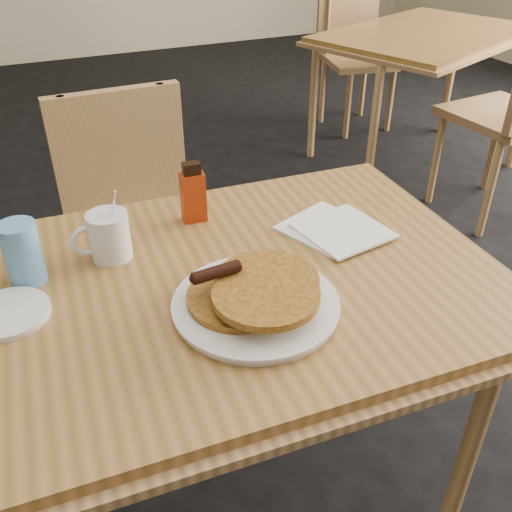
{
  "coord_description": "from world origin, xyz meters",
  "views": [
    {
      "loc": [
        -0.36,
        -0.82,
        1.42
      ],
      "look_at": [
        0.02,
        0.03,
        0.81
      ],
      "focal_mm": 40.0,
      "sensor_mm": 36.0,
      "label": 1
    }
  ],
  "objects_px": {
    "pancake_plate": "(256,298)",
    "chair_main_far": "(134,213)",
    "chair_neighbor_far": "(353,43)",
    "main_table": "(217,296)",
    "coffee_mug": "(108,235)",
    "neighbor_table": "(427,39)",
    "syrup_bottle": "(193,194)",
    "blue_tumbler": "(23,253)"
  },
  "relations": [
    {
      "from": "syrup_bottle",
      "to": "main_table",
      "type": "bearing_deg",
      "value": -94.38
    },
    {
      "from": "coffee_mug",
      "to": "main_table",
      "type": "bearing_deg",
      "value": -37.7
    },
    {
      "from": "chair_main_far",
      "to": "pancake_plate",
      "type": "relative_size",
      "value": 2.89
    },
    {
      "from": "neighbor_table",
      "to": "chair_neighbor_far",
      "type": "relative_size",
      "value": 1.58
    },
    {
      "from": "chair_neighbor_far",
      "to": "pancake_plate",
      "type": "xyz_separation_m",
      "value": [
        -1.82,
        -2.51,
        0.24
      ]
    },
    {
      "from": "chair_main_far",
      "to": "pancake_plate",
      "type": "xyz_separation_m",
      "value": [
        0.05,
        -0.83,
        0.23
      ]
    },
    {
      "from": "chair_main_far",
      "to": "chair_neighbor_far",
      "type": "distance_m",
      "value": 2.51
    },
    {
      "from": "chair_main_far",
      "to": "coffee_mug",
      "type": "xyz_separation_m",
      "value": [
        -0.16,
        -0.55,
        0.26
      ]
    },
    {
      "from": "chair_main_far",
      "to": "chair_neighbor_far",
      "type": "relative_size",
      "value": 1.01
    },
    {
      "from": "main_table",
      "to": "pancake_plate",
      "type": "height_order",
      "value": "pancake_plate"
    },
    {
      "from": "pancake_plate",
      "to": "chair_main_far",
      "type": "bearing_deg",
      "value": 93.49
    },
    {
      "from": "neighbor_table",
      "to": "syrup_bottle",
      "type": "relative_size",
      "value": 9.73
    },
    {
      "from": "neighbor_table",
      "to": "coffee_mug",
      "type": "bearing_deg",
      "value": -143.44
    },
    {
      "from": "chair_neighbor_far",
      "to": "syrup_bottle",
      "type": "distance_m",
      "value": 2.82
    },
    {
      "from": "main_table",
      "to": "blue_tumbler",
      "type": "bearing_deg",
      "value": 156.24
    },
    {
      "from": "main_table",
      "to": "pancake_plate",
      "type": "distance_m",
      "value": 0.14
    },
    {
      "from": "chair_neighbor_far",
      "to": "coffee_mug",
      "type": "xyz_separation_m",
      "value": [
        -2.03,
        -2.22,
        0.27
      ]
    },
    {
      "from": "pancake_plate",
      "to": "blue_tumbler",
      "type": "xyz_separation_m",
      "value": [
        -0.38,
        0.27,
        0.04
      ]
    },
    {
      "from": "neighbor_table",
      "to": "pancake_plate",
      "type": "bearing_deg",
      "value": -135.36
    },
    {
      "from": "chair_main_far",
      "to": "pancake_plate",
      "type": "height_order",
      "value": "chair_main_far"
    },
    {
      "from": "neighbor_table",
      "to": "main_table",
      "type": "bearing_deg",
      "value": -137.89
    },
    {
      "from": "chair_neighbor_far",
      "to": "coffee_mug",
      "type": "height_order",
      "value": "coffee_mug"
    },
    {
      "from": "chair_main_far",
      "to": "coffee_mug",
      "type": "relative_size",
      "value": 5.61
    },
    {
      "from": "main_table",
      "to": "coffee_mug",
      "type": "xyz_separation_m",
      "value": [
        -0.18,
        0.17,
        0.1
      ]
    },
    {
      "from": "main_table",
      "to": "syrup_bottle",
      "type": "relative_size",
      "value": 8.5
    },
    {
      "from": "main_table",
      "to": "coffee_mug",
      "type": "bearing_deg",
      "value": 136.31
    },
    {
      "from": "pancake_plate",
      "to": "syrup_bottle",
      "type": "height_order",
      "value": "syrup_bottle"
    },
    {
      "from": "main_table",
      "to": "neighbor_table",
      "type": "distance_m",
      "value": 2.48
    },
    {
      "from": "main_table",
      "to": "blue_tumbler",
      "type": "xyz_separation_m",
      "value": [
        -0.34,
        0.15,
        0.11
      ]
    },
    {
      "from": "main_table",
      "to": "coffee_mug",
      "type": "height_order",
      "value": "coffee_mug"
    },
    {
      "from": "coffee_mug",
      "to": "blue_tumbler",
      "type": "height_order",
      "value": "coffee_mug"
    },
    {
      "from": "pancake_plate",
      "to": "main_table",
      "type": "bearing_deg",
      "value": 105.87
    },
    {
      "from": "pancake_plate",
      "to": "blue_tumbler",
      "type": "relative_size",
      "value": 2.44
    },
    {
      "from": "coffee_mug",
      "to": "blue_tumbler",
      "type": "relative_size",
      "value": 1.26
    },
    {
      "from": "neighbor_table",
      "to": "coffee_mug",
      "type": "relative_size",
      "value": 8.76
    },
    {
      "from": "chair_main_far",
      "to": "coffee_mug",
      "type": "distance_m",
      "value": 0.63
    },
    {
      "from": "neighbor_table",
      "to": "pancake_plate",
      "type": "relative_size",
      "value": 4.52
    },
    {
      "from": "blue_tumbler",
      "to": "pancake_plate",
      "type": "bearing_deg",
      "value": -35.68
    },
    {
      "from": "chair_main_far",
      "to": "neighbor_table",
      "type": "bearing_deg",
      "value": 26.02
    },
    {
      "from": "chair_neighbor_far",
      "to": "main_table",
      "type": "bearing_deg",
      "value": -115.83
    },
    {
      "from": "main_table",
      "to": "neighbor_table",
      "type": "height_order",
      "value": "same"
    },
    {
      "from": "blue_tumbler",
      "to": "main_table",
      "type": "bearing_deg",
      "value": -23.76
    }
  ]
}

